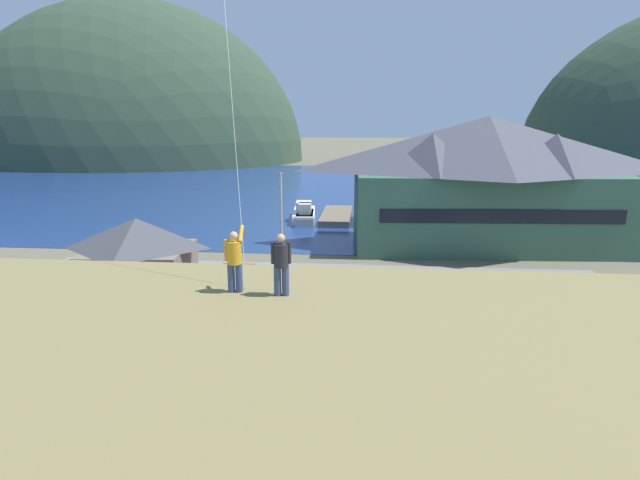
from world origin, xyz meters
TOP-DOWN VIEW (x-y plane):
  - ground_plane at (0.00, 0.00)m, footprint 600.00×600.00m
  - parking_lot_pad at (0.00, 5.00)m, footprint 40.00×20.00m
  - bay_water at (0.00, 60.00)m, footprint 360.00×84.00m
  - far_hill_west_ridge at (-60.30, 116.06)m, footprint 92.22×73.34m
  - harbor_lodge at (13.64, 22.46)m, footprint 23.99×12.77m
  - storage_shed_near_lot at (-10.11, 6.29)m, footprint 6.76×6.27m
  - wharf_dock at (0.21, 33.95)m, footprint 3.20×10.36m
  - moored_boat_wharfside at (-3.01, 31.45)m, footprint 2.30×5.83m
  - moored_boat_outer_mooring at (3.91, 30.95)m, footprint 3.38×8.47m
  - moored_boat_inner_slip at (-3.28, 32.79)m, footprint 2.97×7.42m
  - parked_car_mid_row_far at (11.83, 1.43)m, footprint 4.21×2.07m
  - parked_car_mid_row_center at (1.48, 0.59)m, footprint 4.29×2.24m
  - parked_car_back_row_left at (-5.50, 1.62)m, footprint 4.23×2.11m
  - parked_car_corner_spot at (-4.24, 7.24)m, footprint 4.20×2.06m
  - parked_car_mid_row_near at (4.41, 5.57)m, footprint 4.34×2.33m
  - parked_car_front_row_end at (-14.57, 1.41)m, footprint 4.31×2.27m
  - parking_light_pole at (-2.03, 10.55)m, footprint 0.24×0.78m
  - person_kite_flyer at (0.02, -9.49)m, footprint 0.52×0.68m
  - person_companion at (1.37, -9.67)m, footprint 0.55×0.40m

SIDE VIEW (x-z plane):
  - ground_plane at x=0.00m, z-range 0.00..0.00m
  - far_hill_west_ridge at x=-60.30m, z-range -41.26..41.26m
  - bay_water at x=0.00m, z-range 0.00..0.03m
  - parking_lot_pad at x=0.00m, z-range 0.00..0.10m
  - wharf_dock at x=0.21m, z-range 0.00..0.70m
  - moored_boat_outer_mooring at x=3.91m, z-range -0.36..1.80m
  - moored_boat_inner_slip at x=-3.28m, z-range -0.36..1.80m
  - moored_boat_wharfside at x=-3.01m, z-range -0.36..1.80m
  - parked_car_mid_row_far at x=11.83m, z-range 0.15..1.97m
  - parked_car_mid_row_center at x=1.48m, z-range 0.15..1.97m
  - parked_car_back_row_left at x=-5.50m, z-range 0.15..1.97m
  - parked_car_corner_spot at x=-4.24m, z-range 0.15..1.97m
  - parked_car_mid_row_near at x=4.41m, z-range 0.15..1.97m
  - parked_car_front_row_end at x=-14.57m, z-range 0.15..1.97m
  - storage_shed_near_lot at x=-10.11m, z-range 0.10..5.16m
  - parking_light_pole at x=-2.03m, z-range 0.64..7.93m
  - harbor_lodge at x=13.64m, z-range 0.38..11.47m
  - person_companion at x=1.37m, z-range 6.12..7.86m
  - person_kite_flyer at x=0.02m, z-range 6.07..7.93m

